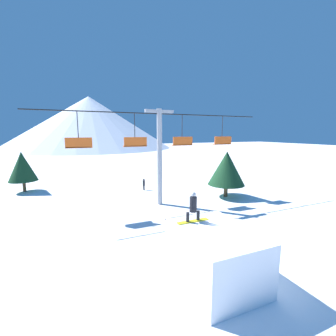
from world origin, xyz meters
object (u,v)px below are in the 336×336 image
Objects in this scene: snow_ramp at (215,255)px; distant_skier at (144,184)px; pine_tree_near at (227,168)px; snowboarder at (193,207)px.

snow_ramp reaches higher than distant_skier.
snow_ramp is at bearing -129.18° from pine_tree_near.
snowboarder reaches higher than snow_ramp.
pine_tree_near is 3.51× the size of distant_skier.
distant_skier is at bearing 140.26° from pine_tree_near.
snowboarder reaches higher than distant_skier.
pine_tree_near is (8.05, 9.88, 1.64)m from snow_ramp.
snowboarder is 12.19m from pine_tree_near.
pine_tree_near is (8.47, 8.77, -0.09)m from snowboarder.
snow_ramp is 0.88× the size of pine_tree_near.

